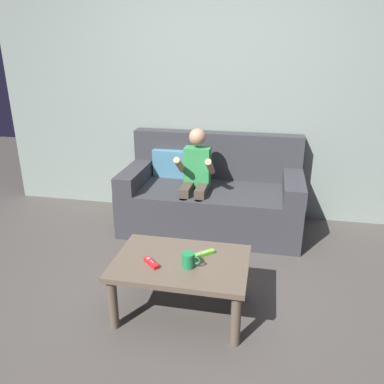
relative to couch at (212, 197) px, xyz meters
name	(u,v)px	position (x,y,z in m)	size (l,w,h in m)	color
ground_plane	(175,328)	(0.00, -1.51, -0.31)	(9.15, 9.15, 0.00)	#4C4742
wall_back	(220,91)	(0.00, 0.39, 0.94)	(4.58, 0.05, 2.50)	gray
couch	(212,197)	(0.00, 0.00, 0.00)	(1.66, 0.80, 0.87)	#38383D
person_seated_on_couch	(196,177)	(-0.12, -0.19, 0.26)	(0.33, 0.40, 0.98)	#4C4238
coffee_table	(181,269)	(0.01, -1.33, 0.02)	(0.86, 0.59, 0.38)	brown
game_remote_lime_near_edge	(205,254)	(0.14, -1.23, 0.09)	(0.13, 0.12, 0.03)	#72C638
game_remote_red_center	(151,263)	(-0.17, -1.41, 0.09)	(0.13, 0.12, 0.03)	red
coffee_mug	(189,260)	(0.07, -1.40, 0.13)	(0.12, 0.08, 0.09)	#1E7F47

